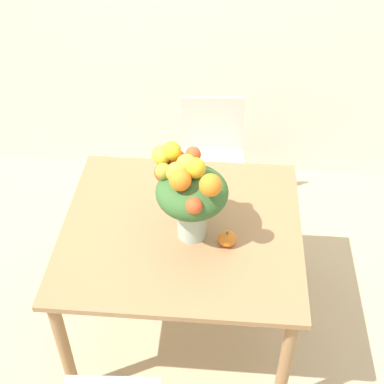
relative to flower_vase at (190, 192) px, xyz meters
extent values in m
plane|color=tan|center=(-0.04, 0.04, -1.04)|extent=(12.00, 12.00, 0.00)
cube|color=#9E754C|center=(-0.04, 0.04, -0.28)|extent=(1.16, 1.05, 0.03)
cylinder|color=#9E754C|center=(-0.56, -0.42, -0.67)|extent=(0.06, 0.06, 0.74)
cylinder|color=#9E754C|center=(0.48, -0.42, -0.67)|extent=(0.06, 0.06, 0.74)
cylinder|color=#9E754C|center=(-0.56, 0.51, -0.67)|extent=(0.06, 0.06, 0.74)
cylinder|color=#9E754C|center=(0.48, 0.51, -0.67)|extent=(0.06, 0.06, 0.74)
cylinder|color=#B2CCBC|center=(0.01, 0.00, -0.17)|extent=(0.14, 0.14, 0.20)
cylinder|color=silver|center=(0.01, 0.00, -0.22)|extent=(0.12, 0.12, 0.10)
cylinder|color=#38662D|center=(0.04, 0.00, -0.12)|extent=(0.01, 0.01, 0.27)
cylinder|color=#38662D|center=(0.02, 0.03, -0.12)|extent=(0.01, 0.00, 0.27)
cylinder|color=#38662D|center=(-0.01, 0.02, -0.12)|extent=(0.01, 0.00, 0.27)
cylinder|color=#38662D|center=(-0.01, -0.02, -0.12)|extent=(0.01, 0.01, 0.27)
cylinder|color=#38662D|center=(0.02, -0.03, -0.12)|extent=(0.01, 0.01, 0.27)
ellipsoid|color=#38662D|center=(0.01, 0.00, 0.00)|extent=(0.33, 0.33, 0.20)
sphere|color=orange|center=(-0.03, -0.08, 0.13)|extent=(0.10, 0.10, 0.10)
sphere|color=yellow|center=(0.02, 0.00, 0.14)|extent=(0.09, 0.09, 0.09)
sphere|color=yellow|center=(-0.13, 0.09, 0.13)|extent=(0.09, 0.09, 0.09)
sphere|color=#D64C23|center=(0.03, -0.14, 0.04)|extent=(0.07, 0.07, 0.07)
sphere|color=#D64C23|center=(-0.06, 0.09, 0.10)|extent=(0.09, 0.09, 0.09)
sphere|color=#AD9E33|center=(-0.12, 0.02, 0.09)|extent=(0.08, 0.08, 0.08)
sphere|color=yellow|center=(-0.01, 0.01, 0.14)|extent=(0.09, 0.09, 0.09)
sphere|color=#D64C23|center=(-0.12, 0.06, 0.05)|extent=(0.09, 0.09, 0.09)
sphere|color=#D64C23|center=(0.01, 0.08, 0.15)|extent=(0.07, 0.07, 0.07)
sphere|color=yellow|center=(-0.09, 0.08, 0.16)|extent=(0.09, 0.09, 0.09)
sphere|color=orange|center=(0.10, -0.12, 0.14)|extent=(0.10, 0.10, 0.10)
sphere|color=#AD9E33|center=(-0.05, -0.03, 0.13)|extent=(0.10, 0.10, 0.10)
ellipsoid|color=orange|center=(0.18, -0.05, -0.23)|extent=(0.09, 0.09, 0.07)
cylinder|color=brown|center=(0.18, -0.05, -0.19)|extent=(0.01, 0.01, 0.01)
cube|color=silver|center=(0.07, 0.89, -0.58)|extent=(0.45, 0.45, 0.02)
cylinder|color=silver|center=(-0.09, 0.71, -0.81)|extent=(0.04, 0.04, 0.45)
cylinder|color=silver|center=(0.25, 0.73, -0.81)|extent=(0.04, 0.04, 0.45)
cylinder|color=silver|center=(-0.11, 1.05, -0.81)|extent=(0.04, 0.04, 0.45)
cylinder|color=silver|center=(0.23, 1.07, -0.81)|extent=(0.04, 0.04, 0.45)
cube|color=silver|center=(0.05, 1.09, -0.37)|extent=(0.40, 0.04, 0.40)
camera|label=1|loc=(0.15, -1.79, 1.56)|focal=50.00mm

